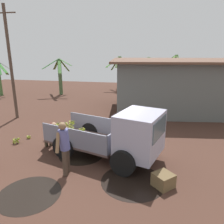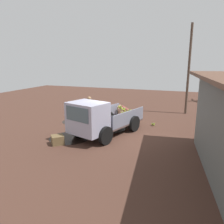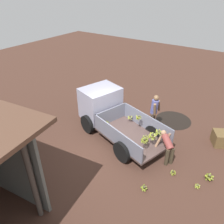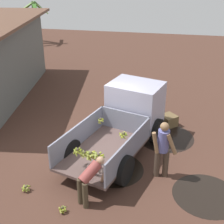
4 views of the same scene
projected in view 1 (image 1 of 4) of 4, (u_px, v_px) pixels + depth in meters
The scene contains 18 objects.
ground at pixel (106, 147), 9.00m from camera, with size 36.00×36.00×0.00m, color #472C22.
mud_patch_0 at pixel (29, 194), 6.05m from camera, with size 1.75×1.75×0.01m, color black.
mud_patch_1 at pixel (133, 181), 6.63m from camera, with size 1.96×1.96×0.01m, color black.
mud_patch_2 at pixel (81, 154), 8.32m from camera, with size 1.70×1.70×0.01m, color black.
cargo_truck at pixel (126, 136), 7.60m from camera, with size 4.56×2.91×1.87m.
warehouse_shed at pixel (184, 74), 13.98m from camera, with size 8.96×7.13×3.26m.
utility_pole at pixel (10, 63), 11.98m from camera, with size 1.29×0.16×6.15m.
banana_palm_2 at pixel (175, 72), 20.58m from camera, with size 2.20×2.27×3.41m.
banana_palm_3 at pixel (60, 76), 19.09m from camera, with size 2.37×2.57×3.12m.
banana_palm_5 at pixel (120, 72), 21.74m from camera, with size 2.62×2.38×3.23m.
banana_palm_6 at pixel (148, 72), 21.87m from camera, with size 2.52×2.63×3.14m.
person_foreground_visitor at pixel (64, 146), 6.82m from camera, with size 0.38×0.72×1.73m.
person_worker_loading at pixel (50, 131), 8.74m from camera, with size 0.84×0.80×1.17m.
banana_bunch_on_ground_0 at pixel (46, 139), 9.53m from camera, with size 0.21×0.22×0.18m.
banana_bunch_on_ground_1 at pixel (16, 140), 9.29m from camera, with size 0.32×0.33×0.25m.
banana_bunch_on_ground_2 at pixel (68, 130), 10.56m from camera, with size 0.24×0.22×0.19m.
banana_bunch_on_ground_3 at pixel (29, 137), 9.80m from camera, with size 0.19×0.18×0.16m.
wooden_crate_1 at pixel (163, 180), 6.34m from camera, with size 0.52×0.52×0.41m, color brown.
Camera 1 is at (1.86, -8.05, 3.86)m, focal length 35.00 mm.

